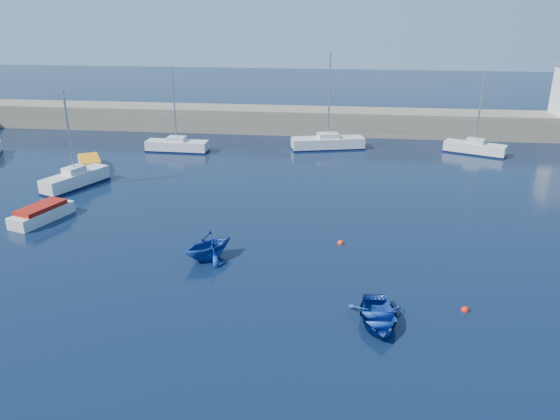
# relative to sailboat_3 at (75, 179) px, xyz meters

# --- Properties ---
(ground) EXTENTS (220.00, 220.00, 0.00)m
(ground) POSITION_rel_sailboat_3_xyz_m (18.15, -24.03, -0.65)
(ground) COLOR black
(ground) RESTS_ON ground
(back_wall) EXTENTS (96.00, 4.50, 2.60)m
(back_wall) POSITION_rel_sailboat_3_xyz_m (18.15, 21.97, 0.65)
(back_wall) COLOR #79715C
(back_wall) RESTS_ON ground
(sailboat_3) EXTENTS (3.65, 5.88, 7.71)m
(sailboat_3) POSITION_rel_sailboat_3_xyz_m (0.00, 0.00, 0.00)
(sailboat_3) COLOR silver
(sailboat_3) RESTS_ON ground
(sailboat_5) EXTENTS (6.11, 1.86, 8.02)m
(sailboat_5) POSITION_rel_sailboat_3_xyz_m (4.74, 11.79, -0.07)
(sailboat_5) COLOR silver
(sailboat_5) RESTS_ON ground
(sailboat_6) EXTENTS (7.46, 3.79, 9.39)m
(sailboat_6) POSITION_rel_sailboat_3_xyz_m (19.45, 14.58, -0.02)
(sailboat_6) COLOR silver
(sailboat_6) RESTS_ON ground
(sailboat_7) EXTENTS (5.86, 3.78, 7.61)m
(sailboat_7) POSITION_rel_sailboat_3_xyz_m (33.68, 14.35, -0.06)
(sailboat_7) COLOR silver
(sailboat_7) RESTS_ON ground
(motorboat_1) EXTENTS (2.82, 4.69, 1.09)m
(motorboat_1) POSITION_rel_sailboat_3_xyz_m (1.12, -7.12, -0.14)
(motorboat_1) COLOR silver
(motorboat_1) RESTS_ON ground
(motorboat_2) EXTENTS (3.95, 5.12, 1.01)m
(motorboat_2) POSITION_rel_sailboat_3_xyz_m (-1.09, 4.92, -0.18)
(motorboat_2) COLOR silver
(motorboat_2) RESTS_ON ground
(dinghy_center) EXTENTS (2.84, 3.81, 0.76)m
(dinghy_center) POSITION_rel_sailboat_3_xyz_m (22.97, -17.23, -0.27)
(dinghy_center) COLOR navy
(dinghy_center) RESTS_ON ground
(dinghy_left) EXTENTS (4.17, 4.21, 1.68)m
(dinghy_left) POSITION_rel_sailboat_3_xyz_m (13.64, -11.51, 0.19)
(dinghy_left) COLOR navy
(dinghy_left) RESTS_ON ground
(buoy_1) EXTENTS (0.41, 0.41, 0.41)m
(buoy_1) POSITION_rel_sailboat_3_xyz_m (27.20, -15.58, -0.65)
(buoy_1) COLOR red
(buoy_1) RESTS_ON ground
(buoy_3) EXTENTS (0.40, 0.40, 0.40)m
(buoy_3) POSITION_rel_sailboat_3_xyz_m (21.16, -8.50, -0.65)
(buoy_3) COLOR #FF370D
(buoy_3) RESTS_ON ground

